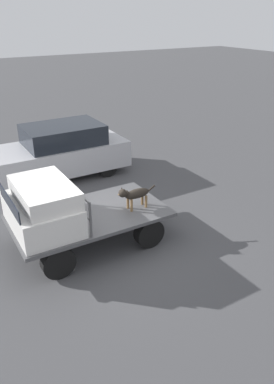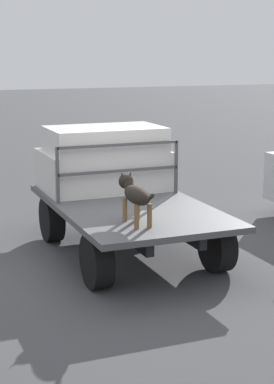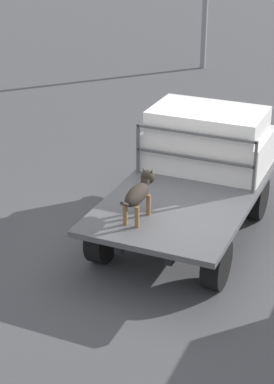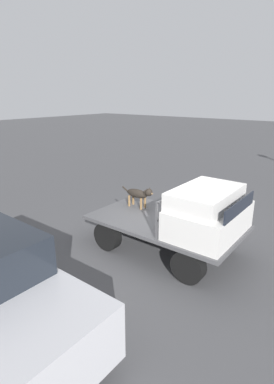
# 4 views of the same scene
# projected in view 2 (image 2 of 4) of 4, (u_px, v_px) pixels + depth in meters

# --- Properties ---
(ground_plane) EXTENTS (80.00, 80.00, 0.00)m
(ground_plane) POSITION_uv_depth(u_px,v_px,m) (128.00, 254.00, 9.03)
(ground_plane) COLOR #474749
(flatbed_truck) EXTENTS (3.44, 1.96, 0.74)m
(flatbed_truck) POSITION_uv_depth(u_px,v_px,m) (128.00, 217.00, 8.91)
(flatbed_truck) COLOR black
(flatbed_truck) RESTS_ON ground
(truck_cab) EXTENTS (1.24, 1.84, 0.96)m
(truck_cab) POSITION_uv_depth(u_px,v_px,m) (104.00, 160.00, 9.70)
(truck_cab) COLOR silver
(truck_cab) RESTS_ON flatbed_truck
(truck_headboard) EXTENTS (0.04, 1.84, 0.79)m
(truck_headboard) POSITION_uv_depth(u_px,v_px,m) (119.00, 162.00, 9.08)
(truck_headboard) COLOR #4C4C4F
(truck_headboard) RESTS_ON flatbed_truck
(dog) EXTENTS (0.99, 0.23, 0.59)m
(dog) POSITION_uv_depth(u_px,v_px,m) (135.00, 194.00, 7.79)
(dog) COLOR brown
(dog) RESTS_ON flatbed_truck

